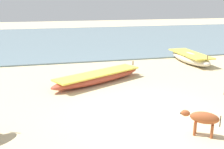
# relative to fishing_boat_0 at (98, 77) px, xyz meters

# --- Properties ---
(ground) EXTENTS (80.00, 80.00, 0.00)m
(ground) POSITION_rel_fishing_boat_0_xyz_m (0.81, -3.78, -0.25)
(ground) COLOR beige
(sea_water) EXTENTS (60.00, 20.00, 0.08)m
(sea_water) POSITION_rel_fishing_boat_0_xyz_m (0.81, 14.10, -0.21)
(sea_water) COLOR slate
(sea_water) RESTS_ON ground
(fishing_boat_0) EXTENTS (4.65, 3.04, 0.66)m
(fishing_boat_0) POSITION_rel_fishing_boat_0_xyz_m (0.00, 0.00, 0.00)
(fishing_boat_0) COLOR #B74733
(fishing_boat_0) RESTS_ON ground
(fishing_boat_2) EXTENTS (1.19, 3.77, 0.77)m
(fishing_boat_2) POSITION_rel_fishing_boat_0_xyz_m (5.95, 2.63, 0.06)
(fishing_boat_2) COLOR beige
(fishing_boat_2) RESTS_ON ground
(calf_near_rust) EXTENTS (0.94, 0.78, 0.68)m
(calf_near_rust) POSITION_rel_fishing_boat_0_xyz_m (1.74, -5.53, 0.24)
(calf_near_rust) COLOR #9E4C28
(calf_near_rust) RESTS_ON ground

